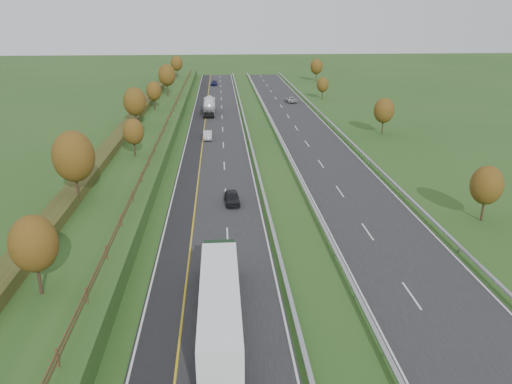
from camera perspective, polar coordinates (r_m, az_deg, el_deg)
The scene contains 19 objects.
ground at distance 79.63m, azimuth 1.16°, elevation 4.74°, with size 400.00×400.00×0.00m, color #274D1B.
near_carriageway at distance 84.14m, azimuth -4.61°, elevation 5.51°, with size 10.50×200.00×0.04m, color black.
far_carriageway at distance 85.59m, azimuth 6.55°, elevation 5.69°, with size 10.50×200.00×0.04m, color black.
hard_shoulder at distance 84.26m, azimuth -7.17°, elevation 5.44°, with size 3.00×200.00×0.04m, color black.
lane_markings at distance 84.20m, azimuth -0.23°, elevation 5.61°, with size 26.75×200.00×0.01m.
embankment_left at distance 85.03m, azimuth -13.47°, elevation 5.86°, with size 12.00×200.00×2.00m, color #274D1B.
hedge_left at distance 85.04m, azimuth -14.89°, elevation 6.82°, with size 2.20×180.00×1.10m, color #313917.
fence_left at distance 83.63m, azimuth -10.54°, elevation 7.06°, with size 0.12×189.06×1.20m.
median_barrier_near at distance 84.14m, azimuth -0.72°, elevation 5.99°, with size 0.32×200.00×0.71m.
median_barrier_far at distance 84.58m, azimuth 2.75°, elevation 6.04°, with size 0.32×200.00×0.71m.
outer_barrier_far at distance 86.70m, azimuth 10.36°, elevation 6.08°, with size 0.32×200.00×0.71m.
trees_left at distance 80.63m, azimuth -13.88°, elevation 9.00°, with size 6.64×164.30×7.66m.
trees_far at distance 115.69m, azimuth 10.60°, elevation 11.27°, with size 8.45×118.60×7.12m.
box_lorry at distance 34.39m, azimuth -4.14°, elevation -12.36°, with size 2.58×16.28×4.06m.
road_tanker at distance 110.09m, azimuth -5.37°, elevation 9.84°, with size 2.40×11.22×3.46m.
car_dark_near at distance 57.05m, azimuth -2.75°, elevation -0.66°, with size 1.63×4.05×1.38m, color black.
car_silver_mid at distance 87.40m, azimuth -5.56°, elevation 6.50°, with size 1.48×4.25×1.40m, color #BBBAC0.
car_small_far at distance 155.56m, azimuth -4.81°, elevation 12.30°, with size 1.83×4.49×1.30m, color #161947.
car_oncoming at distance 124.88m, azimuth 3.99°, elevation 10.50°, with size 2.18×4.74×1.32m, color #AFAFB4.
Camera 1 is at (0.81, -21.59, 20.56)m, focal length 35.00 mm.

